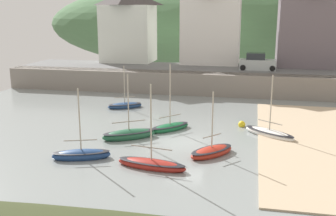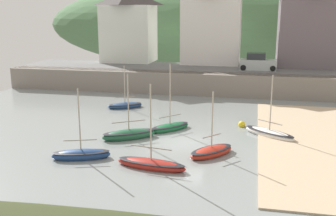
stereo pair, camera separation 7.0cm
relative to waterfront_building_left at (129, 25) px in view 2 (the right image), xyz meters
name	(u,v)px [view 2 (the right image)]	position (x,y,z in m)	size (l,w,h in m)	color
ground	(181,204)	(13.50, -34.76, -7.00)	(48.00, 41.00, 0.61)	gray
quay_seawall	(213,82)	(12.10, -7.70, -5.81)	(48.00, 9.40, 2.40)	gray
hillside_backdrop	(247,25)	(14.66, 30.00, -0.77)	(80.00, 44.00, 18.28)	#4A7048
waterfront_building_left	(129,25)	(0.00, 0.00, 0.00)	(6.88, 5.50, 9.37)	silver
waterfront_building_centre	(212,22)	(10.99, 0.00, 0.56)	(7.55, 5.10, 10.49)	silver
waterfront_building_right	(310,22)	(22.88, 0.00, 0.61)	(7.62, 6.20, 10.61)	slate
sailboat_nearest_shore	(125,105)	(4.60, -16.08, -6.94)	(3.51, 2.81, 4.18)	navy
sailboat_tall_mast	(211,152)	(14.15, -27.35, -6.93)	(3.22, 3.48, 4.33)	#AA2819
sailboat_blue_trim	(151,164)	(10.89, -30.27, -6.93)	(4.46, 1.82, 5.19)	maroon
motorboat_with_cabin	(269,133)	(17.91, -22.42, -6.94)	(4.09, 3.48, 4.74)	white
sailboat_white_hull	(81,154)	(6.18, -29.71, -6.90)	(3.82, 2.29, 4.67)	navy
rowboat_small_beached	(170,127)	(10.37, -22.41, -6.93)	(3.21, 3.46, 5.28)	#165D33
dinghy_open_wooden	(129,134)	(7.87, -25.11, -6.88)	(4.04, 3.26, 4.93)	#205637
parked_car_near_slipway	(258,63)	(16.91, -4.50, -3.96)	(4.13, 1.82, 1.95)	#B1B9B8
mooring_buoy	(242,124)	(15.82, -20.27, -6.99)	(0.57, 0.57, 0.57)	yellow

